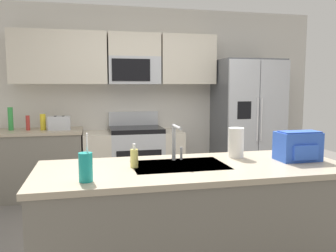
{
  "coord_description": "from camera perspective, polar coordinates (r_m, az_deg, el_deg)",
  "views": [
    {
      "loc": [
        -0.85,
        -2.97,
        1.47
      ],
      "look_at": [
        -0.03,
        0.6,
        1.05
      ],
      "focal_mm": 37.06,
      "sensor_mm": 36.0,
      "label": 1
    }
  ],
  "objects": [
    {
      "name": "pepper_mill",
      "position": [
        4.86,
        -22.06,
        0.47
      ],
      "size": [
        0.05,
        0.05,
        0.19
      ],
      "primitive_type": "cylinder",
      "color": "#B2332D",
      "rests_on": "back_counter"
    },
    {
      "name": "island_counter",
      "position": [
        2.67,
        4.26,
        -15.91
      ],
      "size": [
        2.25,
        0.86,
        0.9
      ],
      "color": "slate",
      "rests_on": "ground"
    },
    {
      "name": "bottle_green",
      "position": [
        4.94,
        -24.47,
        1.09
      ],
      "size": [
        0.06,
        0.06,
        0.3
      ],
      "primitive_type": "cylinder",
      "color": "green",
      "rests_on": "back_counter"
    },
    {
      "name": "paper_towel_roll",
      "position": [
        2.85,
        11.12,
        -2.7
      ],
      "size": [
        0.12,
        0.12,
        0.24
      ],
      "primitive_type": "cylinder",
      "color": "white",
      "rests_on": "island_counter"
    },
    {
      "name": "range_oven",
      "position": [
        4.92,
        -5.68,
        -5.52
      ],
      "size": [
        1.36,
        0.61,
        1.1
      ],
      "color": "#B7BABF",
      "rests_on": "ground"
    },
    {
      "name": "refrigerator",
      "position": [
        5.25,
        12.87,
        0.44
      ],
      "size": [
        0.9,
        0.76,
        1.85
      ],
      "color": "#4C4F54",
      "rests_on": "ground"
    },
    {
      "name": "drink_cup_teal",
      "position": [
        2.15,
        -13.39,
        -6.58
      ],
      "size": [
        0.08,
        0.08,
        0.3
      ],
      "color": "teal",
      "rests_on": "island_counter"
    },
    {
      "name": "bottle_yellow",
      "position": [
        4.82,
        -19.88,
        0.62
      ],
      "size": [
        0.07,
        0.07,
        0.21
      ],
      "primitive_type": "cylinder",
      "color": "yellow",
      "rests_on": "back_counter"
    },
    {
      "name": "soap_dispenser",
      "position": [
        2.47,
        -5.58,
        -5.25
      ],
      "size": [
        0.06,
        0.06,
        0.17
      ],
      "color": "#D8CC66",
      "rests_on": "island_counter"
    },
    {
      "name": "kitchen_wall_unit",
      "position": [
        5.1,
        -4.91,
        6.57
      ],
      "size": [
        5.2,
        0.43,
        2.6
      ],
      "color": "beige",
      "rests_on": "ground"
    },
    {
      "name": "backpack",
      "position": [
        2.86,
        20.61,
        -3.01
      ],
      "size": [
        0.32,
        0.22,
        0.23
      ],
      "color": "blue",
      "rests_on": "island_counter"
    },
    {
      "name": "sink_faucet",
      "position": [
        2.66,
        1.22,
        -2.2
      ],
      "size": [
        0.09,
        0.21,
        0.28
      ],
      "color": "#B7BABF",
      "rests_on": "island_counter"
    },
    {
      "name": "ground_plane",
      "position": [
        3.42,
        2.96,
        -18.91
      ],
      "size": [
        9.0,
        9.0,
        0.0
      ],
      "primitive_type": "plane",
      "color": "#66605B",
      "rests_on": "ground"
    },
    {
      "name": "back_counter",
      "position": [
        4.92,
        -20.31,
        -5.8
      ],
      "size": [
        1.12,
        0.63,
        0.9
      ],
      "color": "slate",
      "rests_on": "ground"
    },
    {
      "name": "toaster",
      "position": [
        4.76,
        -17.43,
        0.47
      ],
      "size": [
        0.28,
        0.16,
        0.18
      ],
      "color": "#B7BABF",
      "rests_on": "back_counter"
    }
  ]
}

